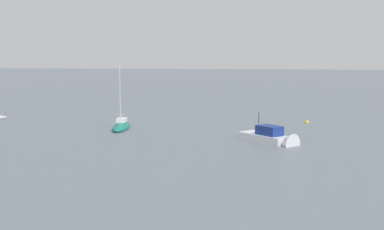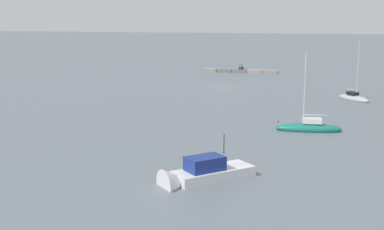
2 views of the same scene
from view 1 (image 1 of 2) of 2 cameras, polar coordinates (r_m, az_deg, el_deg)
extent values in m
ellipsoid|color=#197266|center=(64.85, -7.98, -1.36)|extent=(6.94, 2.56, 1.16)
cube|color=white|center=(65.06, -7.94, -0.58)|extent=(2.00, 1.33, 0.53)
cylinder|color=silver|center=(63.84, -8.13, 2.32)|extent=(0.12, 0.12, 7.30)
cylinder|color=silver|center=(65.28, -7.90, -0.02)|extent=(2.38, 0.31, 0.09)
sphere|color=black|center=(61.71, -8.49, -1.21)|extent=(0.16, 0.16, 0.16)
sphere|color=black|center=(79.04, -20.31, 0.13)|extent=(0.13, 0.13, 0.13)
cube|color=silver|center=(56.05, 8.16, -2.67)|extent=(6.00, 5.91, 1.03)
cone|color=silver|center=(53.95, 10.48, -3.10)|extent=(3.06, 3.06, 2.17)
cube|color=navy|center=(55.37, 8.72, -1.73)|extent=(3.14, 3.12, 1.03)
cube|color=#283847|center=(54.85, 9.28, -1.77)|extent=(1.22, 1.25, 0.72)
cylinder|color=black|center=(56.36, 7.54, -0.29)|extent=(0.06, 0.06, 1.44)
sphere|color=yellow|center=(71.46, 12.86, -0.81)|extent=(0.55, 0.55, 0.55)
camera|label=2|loc=(72.12, 38.19, 7.36)|focal=48.07mm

